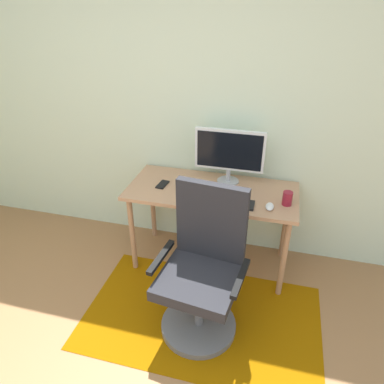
{
  "coord_description": "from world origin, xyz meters",
  "views": [
    {
      "loc": [
        0.85,
        -0.59,
        2.11
      ],
      "look_at": [
        0.28,
        1.57,
        0.84
      ],
      "focal_mm": 32.99,
      "sensor_mm": 36.0,
      "label": 1
    }
  ],
  "objects_px": {
    "keyboard": "(225,202)",
    "office_chair": "(203,275)",
    "cell_phone": "(163,184)",
    "computer_mouse": "(270,207)",
    "desk": "(212,198)",
    "coffee_cup": "(287,198)",
    "monitor": "(229,152)"
  },
  "relations": [
    {
      "from": "keyboard",
      "to": "office_chair",
      "type": "distance_m",
      "value": 0.58
    },
    {
      "from": "keyboard",
      "to": "office_chair",
      "type": "bearing_deg",
      "value": -96.47
    },
    {
      "from": "cell_phone",
      "to": "keyboard",
      "type": "bearing_deg",
      "value": -9.24
    },
    {
      "from": "office_chair",
      "to": "computer_mouse",
      "type": "bearing_deg",
      "value": 59.03
    },
    {
      "from": "desk",
      "to": "cell_phone",
      "type": "bearing_deg",
      "value": -176.02
    },
    {
      "from": "keyboard",
      "to": "office_chair",
      "type": "height_order",
      "value": "office_chair"
    },
    {
      "from": "keyboard",
      "to": "cell_phone",
      "type": "height_order",
      "value": "keyboard"
    },
    {
      "from": "coffee_cup",
      "to": "office_chair",
      "type": "height_order",
      "value": "office_chair"
    },
    {
      "from": "coffee_cup",
      "to": "cell_phone",
      "type": "distance_m",
      "value": 0.99
    },
    {
      "from": "monitor",
      "to": "cell_phone",
      "type": "xyz_separation_m",
      "value": [
        -0.51,
        -0.19,
        -0.26
      ]
    },
    {
      "from": "desk",
      "to": "coffee_cup",
      "type": "distance_m",
      "value": 0.6
    },
    {
      "from": "desk",
      "to": "office_chair",
      "type": "bearing_deg",
      "value": -82.9
    },
    {
      "from": "keyboard",
      "to": "computer_mouse",
      "type": "height_order",
      "value": "computer_mouse"
    },
    {
      "from": "cell_phone",
      "to": "office_chair",
      "type": "distance_m",
      "value": 0.86
    },
    {
      "from": "coffee_cup",
      "to": "office_chair",
      "type": "distance_m",
      "value": 0.84
    },
    {
      "from": "desk",
      "to": "monitor",
      "type": "distance_m",
      "value": 0.4
    },
    {
      "from": "desk",
      "to": "cell_phone",
      "type": "height_order",
      "value": "cell_phone"
    },
    {
      "from": "monitor",
      "to": "computer_mouse",
      "type": "relative_size",
      "value": 5.35
    },
    {
      "from": "desk",
      "to": "keyboard",
      "type": "relative_size",
      "value": 3.14
    },
    {
      "from": "monitor",
      "to": "desk",
      "type": "bearing_deg",
      "value": -121.29
    },
    {
      "from": "keyboard",
      "to": "coffee_cup",
      "type": "height_order",
      "value": "coffee_cup"
    },
    {
      "from": "desk",
      "to": "computer_mouse",
      "type": "height_order",
      "value": "computer_mouse"
    },
    {
      "from": "desk",
      "to": "monitor",
      "type": "relative_size",
      "value": 2.43
    },
    {
      "from": "computer_mouse",
      "to": "cell_phone",
      "type": "height_order",
      "value": "computer_mouse"
    },
    {
      "from": "coffee_cup",
      "to": "desk",
      "type": "bearing_deg",
      "value": 171.8
    },
    {
      "from": "cell_phone",
      "to": "office_chair",
      "type": "xyz_separation_m",
      "value": [
        0.49,
        -0.64,
        -0.3
      ]
    },
    {
      "from": "monitor",
      "to": "computer_mouse",
      "type": "height_order",
      "value": "monitor"
    },
    {
      "from": "computer_mouse",
      "to": "desk",
      "type": "bearing_deg",
      "value": 159.61
    },
    {
      "from": "computer_mouse",
      "to": "coffee_cup",
      "type": "bearing_deg",
      "value": 36.66
    },
    {
      "from": "computer_mouse",
      "to": "coffee_cup",
      "type": "distance_m",
      "value": 0.15
    },
    {
      "from": "cell_phone",
      "to": "office_chair",
      "type": "bearing_deg",
      "value": -46.19
    },
    {
      "from": "desk",
      "to": "coffee_cup",
      "type": "height_order",
      "value": "coffee_cup"
    }
  ]
}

